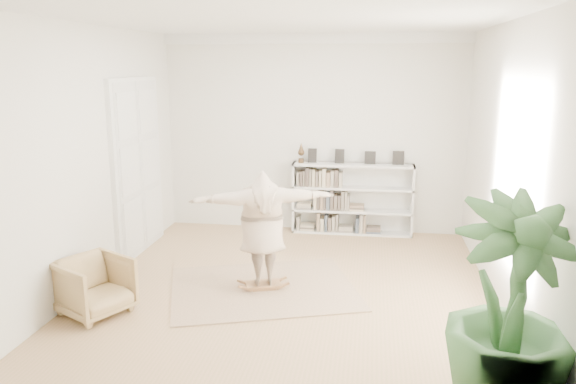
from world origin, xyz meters
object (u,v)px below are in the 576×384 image
object	(u,v)px
person	(262,226)
bookshelf	(352,200)
houseplant	(510,310)
armchair	(94,286)
rocker_board	(263,284)

from	to	relation	value
person	bookshelf	bearing A→B (deg)	-129.83
bookshelf	person	xyz separation A→B (m)	(-1.11, -2.88, 0.28)
person	houseplant	size ratio (longest dim) A/B	0.98
armchair	houseplant	size ratio (longest dim) A/B	0.40
houseplant	bookshelf	bearing A→B (deg)	106.17
bookshelf	person	world-z (taller)	person
rocker_board	houseplant	xyz separation A→B (m)	(2.66, -2.49, 0.93)
person	houseplant	xyz separation A→B (m)	(2.66, -2.49, 0.08)
armchair	person	distance (m)	2.28
armchair	person	world-z (taller)	person
armchair	rocker_board	xyz separation A→B (m)	(1.92, 1.09, -0.29)
bookshelf	armchair	bearing A→B (deg)	-127.39
armchair	rocker_board	size ratio (longest dim) A/B	1.44
armchair	person	size ratio (longest dim) A/B	0.41
houseplant	armchair	bearing A→B (deg)	162.99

